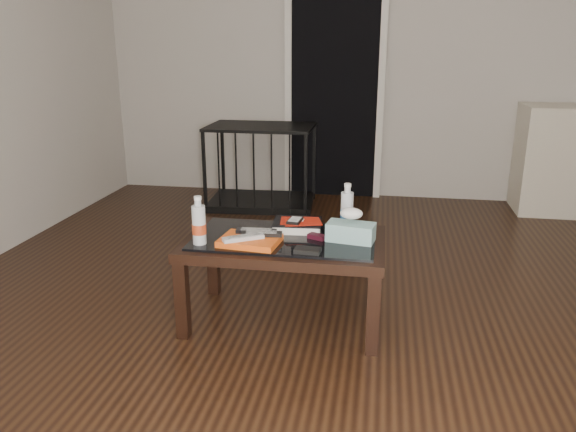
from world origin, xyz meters
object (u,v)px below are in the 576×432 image
pet_crate (262,180)px  water_bottle_right (347,206)px  coffee_table (285,249)px  tissue_box (351,232)px  water_bottle_left (199,220)px  textbook (297,225)px

pet_crate → water_bottle_right: 2.11m
coffee_table → tissue_box: bearing=-0.1°
water_bottle_right → tissue_box: 0.22m
pet_crate → water_bottle_left: pet_crate is taller
coffee_table → water_bottle_right: bearing=34.6°
coffee_table → water_bottle_left: 0.46m
textbook → tissue_box: size_ratio=1.09×
coffee_table → textbook: (0.05, 0.13, 0.09)m
pet_crate → water_bottle_right: pet_crate is taller
tissue_box → textbook: bearing=165.5°
pet_crate → tissue_box: pet_crate is taller
textbook → water_bottle_left: bearing=-150.3°
coffee_table → pet_crate: pet_crate is taller
pet_crate → textbook: pet_crate is taller
coffee_table → water_bottle_left: size_ratio=4.20×
coffee_table → pet_crate: bearing=105.3°
water_bottle_left → water_bottle_right: size_ratio=1.00×
textbook → water_bottle_left: size_ratio=1.05×
coffee_table → textbook: bearing=69.9°
water_bottle_right → water_bottle_left: bearing=-151.7°
pet_crate → water_bottle_left: 2.29m
coffee_table → pet_crate: size_ratio=1.06×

